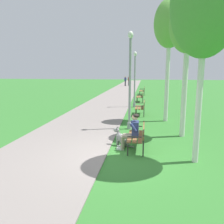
# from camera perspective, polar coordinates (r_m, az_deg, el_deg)

# --- Properties ---
(ground_plane) EXTENTS (120.00, 120.00, 0.00)m
(ground_plane) POSITION_cam_1_polar(r_m,az_deg,el_deg) (7.37, 1.25, -10.94)
(ground_plane) COLOR #33752D
(paved_path) EXTENTS (3.70, 60.00, 0.04)m
(paved_path) POSITION_cam_1_polar(r_m,az_deg,el_deg) (31.07, 2.64, 5.45)
(paved_path) COLOR gray
(paved_path) RESTS_ON ground
(park_bench_near) EXTENTS (0.55, 1.50, 0.85)m
(park_bench_near) POSITION_cam_1_polar(r_m,az_deg,el_deg) (7.91, 6.53, -5.57)
(park_bench_near) COLOR brown
(park_bench_near) RESTS_ON ground
(park_bench_mid) EXTENTS (0.55, 1.50, 0.85)m
(park_bench_mid) POSITION_cam_1_polar(r_m,az_deg,el_deg) (13.98, 7.22, 1.38)
(park_bench_mid) COLOR brown
(park_bench_mid) RESTS_ON ground
(park_bench_far) EXTENTS (0.55, 1.50, 0.85)m
(park_bench_far) POSITION_cam_1_polar(r_m,az_deg,el_deg) (19.67, 7.14, 3.97)
(park_bench_far) COLOR brown
(park_bench_far) RESTS_ON ground
(park_bench_furthest) EXTENTS (0.55, 1.50, 0.85)m
(park_bench_furthest) POSITION_cam_1_polar(r_m,az_deg,el_deg) (25.31, 7.61, 5.37)
(park_bench_furthest) COLOR brown
(park_bench_furthest) RESTS_ON ground
(person_seated_on_near_bench) EXTENTS (0.74, 0.49, 1.25)m
(person_seated_on_near_bench) POSITION_cam_1_polar(r_m,az_deg,el_deg) (7.79, 5.00, -4.53)
(person_seated_on_near_bench) COLOR gray
(person_seated_on_near_bench) RESTS_ON ground
(dog_grey) EXTENTS (0.81, 0.41, 0.71)m
(dog_grey) POSITION_cam_1_polar(r_m,az_deg,el_deg) (8.25, 2.59, -6.69)
(dog_grey) COLOR gray
(dog_grey) RESTS_ON ground
(lamp_post_near) EXTENTS (0.24, 0.24, 4.33)m
(lamp_post_near) POSITION_cam_1_polar(r_m,az_deg,el_deg) (10.33, 4.48, 7.91)
(lamp_post_near) COLOR gray
(lamp_post_near) RESTS_ON ground
(lamp_post_mid) EXTENTS (0.24, 0.24, 3.97)m
(lamp_post_mid) POSITION_cam_1_polar(r_m,az_deg,el_deg) (16.74, 5.67, 8.20)
(lamp_post_mid) COLOR gray
(lamp_post_mid) RESTS_ON ground
(birch_tree_closest) EXTENTS (1.84, 1.89, 5.87)m
(birch_tree_closest) POSITION_cam_1_polar(r_m,az_deg,el_deg) (7.09, 22.23, 23.67)
(birch_tree_closest) COLOR silver
(birch_tree_closest) RESTS_ON ground
(birch_tree_second) EXTENTS (1.42, 1.50, 5.42)m
(birch_tree_second) POSITION_cam_1_polar(r_m,az_deg,el_deg) (9.69, 18.35, 19.40)
(birch_tree_second) COLOR silver
(birch_tree_second) RESTS_ON ground
(birch_tree_third) EXTENTS (1.55, 1.41, 6.15)m
(birch_tree_third) POSITION_cam_1_polar(r_m,az_deg,el_deg) (12.50, 14.09, 20.14)
(birch_tree_third) COLOR silver
(birch_tree_third) RESTS_ON ground
(pedestrian_distant) EXTENTS (0.32, 0.22, 1.65)m
(pedestrian_distant) POSITION_cam_1_polar(r_m,az_deg,el_deg) (39.96, 4.20, 7.71)
(pedestrian_distant) COLOR #383842
(pedestrian_distant) RESTS_ON ground
(pedestrian_further_distant) EXTENTS (0.32, 0.22, 1.65)m
(pedestrian_further_distant) POSITION_cam_1_polar(r_m,az_deg,el_deg) (38.96, 3.33, 7.65)
(pedestrian_further_distant) COLOR #383842
(pedestrian_further_distant) RESTS_ON ground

